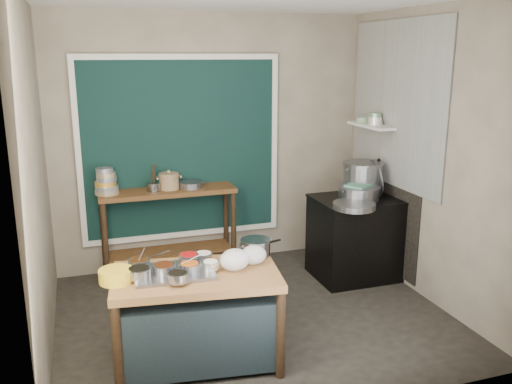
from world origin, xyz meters
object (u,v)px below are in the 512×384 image
object	(u,v)px
stove_block	(357,239)
saucepan	(256,247)
prep_table	(198,318)
steamer	(359,193)
condiment_tray	(174,272)
utensil_cup	(154,187)
yellow_basin	(116,276)
back_counter	(169,232)
ceramic_crock	(169,182)
stock_pot	(362,178)

from	to	relation	value
stove_block	saucepan	world-z (taller)	saucepan
prep_table	steamer	world-z (taller)	steamer
condiment_tray	utensil_cup	bearing A→B (deg)	86.39
yellow_basin	utensil_cup	xyz separation A→B (m)	(0.53, 1.82, 0.20)
stove_block	steamer	distance (m)	0.53
utensil_cup	steamer	world-z (taller)	utensil_cup
stove_block	yellow_basin	size ratio (longest dim) A/B	3.59
saucepan	utensil_cup	size ratio (longest dim) A/B	1.75
back_counter	stove_block	world-z (taller)	back_counter
ceramic_crock	stove_block	bearing A→B (deg)	-21.65
back_counter	stock_pot	distance (m)	2.17
prep_table	ceramic_crock	distance (m)	2.00
condiment_tray	stock_pot	bearing A→B (deg)	28.48
back_counter	stove_block	distance (m)	2.04
yellow_basin	ceramic_crock	bearing A→B (deg)	69.24
stove_block	condiment_tray	world-z (taller)	stove_block
utensil_cup	steamer	bearing A→B (deg)	-20.72
utensil_cup	prep_table	bearing A→B (deg)	-88.47
condiment_tray	ceramic_crock	xyz separation A→B (m)	(0.29, 1.85, 0.26)
back_counter	stove_block	xyz separation A→B (m)	(1.90, -0.73, -0.05)
condiment_tray	steamer	distance (m)	2.38
stove_block	saucepan	bearing A→B (deg)	-147.31
utensil_cup	stock_pot	xyz separation A→B (m)	(2.16, -0.58, 0.06)
steamer	stock_pot	bearing A→B (deg)	52.71
condiment_tray	stove_block	bearing A→B (deg)	27.04
saucepan	ceramic_crock	size ratio (longest dim) A/B	1.13
condiment_tray	saucepan	bearing A→B (deg)	13.47
prep_table	back_counter	xyz separation A→B (m)	(0.10, 1.87, 0.10)
condiment_tray	ceramic_crock	size ratio (longest dim) A/B	2.61
stove_block	ceramic_crock	world-z (taller)	ceramic_crock
stock_pot	condiment_tray	bearing A→B (deg)	-151.52
back_counter	steamer	size ratio (longest dim) A/B	3.21
utensil_cup	yellow_basin	bearing A→B (deg)	-106.34
condiment_tray	prep_table	bearing A→B (deg)	-13.31
prep_table	saucepan	bearing A→B (deg)	28.59
prep_table	utensil_cup	distance (m)	1.95
back_counter	yellow_basin	distance (m)	2.00
saucepan	utensil_cup	xyz separation A→B (m)	(-0.59, 1.64, 0.17)
prep_table	stove_block	xyz separation A→B (m)	(2.00, 1.14, 0.05)
stove_block	yellow_basin	world-z (taller)	stove_block
saucepan	condiment_tray	bearing A→B (deg)	175.56
prep_table	steamer	size ratio (longest dim) A/B	2.77
utensil_cup	ceramic_crock	distance (m)	0.18
ceramic_crock	prep_table	bearing A→B (deg)	-93.70
stock_pot	steamer	xyz separation A→B (m)	(-0.14, -0.18, -0.10)
back_counter	steamer	distance (m)	2.08
stove_block	stock_pot	distance (m)	0.65
stock_pot	steamer	size ratio (longest dim) A/B	1.01
back_counter	utensil_cup	distance (m)	0.54
prep_table	back_counter	world-z (taller)	back_counter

